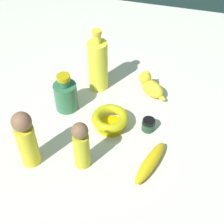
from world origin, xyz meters
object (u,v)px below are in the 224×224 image
bowl (110,119)px  bottle_short (66,95)px  cat_figurine (151,86)px  person_figure_adult (26,139)px  person_figure_child (81,145)px  nail_polish_jar (148,125)px  bottle_tall (98,65)px  banana (150,163)px

bowl → bottle_short: size_ratio=0.85×
bottle_short → cat_figurine: size_ratio=1.23×
bottle_short → person_figure_adult: person_figure_adult is taller
bottle_short → cat_figurine: bearing=-60.7°
cat_figurine → bowl: bearing=154.4°
person_figure_child → bottle_short: person_figure_child is taller
nail_polish_jar → bottle_short: bottle_short is taller
person_figure_child → bottle_tall: size_ratio=0.70×
banana → cat_figurine: size_ratio=1.52×
bottle_short → bottle_tall: bottle_tall is taller
bottle_short → person_figure_adult: bearing=176.6°
nail_polish_jar → bottle_short: bearing=85.0°
person_figure_adult → nail_polish_jar: bearing=-54.2°
bottle_short → cat_figurine: (0.16, -0.29, -0.02)m
banana → bowl: 0.22m
bottle_tall → nail_polish_jar: bearing=-126.6°
person_figure_adult → bottle_short: bearing=-3.4°
nail_polish_jar → person_figure_adult: (-0.24, 0.34, 0.09)m
nail_polish_jar → person_figure_adult: size_ratio=0.22×
bowl → person_figure_adult: (-0.22, 0.20, 0.07)m
bottle_tall → person_figure_adult: 0.43m
banana → person_figure_child: size_ratio=1.04×
bowl → bottle_short: (0.05, 0.19, 0.02)m
bowl → bottle_tall: size_ratio=0.50×
person_figure_adult → banana: bearing=-77.5°
bowl → cat_figurine: cat_figurine is taller
nail_polish_jar → cat_figurine: (0.19, 0.03, 0.02)m
bowl → person_figure_adult: size_ratio=0.61×
person_figure_child → cat_figurine: size_ratio=1.47×
cat_figurine → bottle_tall: 0.22m
person_figure_child → bowl: bearing=-12.3°
bowl → bottle_short: bearing=73.8°
bowl → bottle_tall: bottle_tall is taller
cat_figurine → person_figure_child: bearing=160.2°
nail_polish_jar → cat_figurine: cat_figurine is taller
nail_polish_jar → bottle_short: (0.03, 0.32, 0.04)m
person_figure_child → person_figure_adult: 0.17m
cat_figurine → person_figure_adult: person_figure_adult is taller
bottle_short → banana: bearing=-117.6°
person_figure_child → bottle_tall: bottle_tall is taller
banana → bottle_tall: (0.34, 0.28, 0.09)m
nail_polish_jar → bottle_tall: (0.18, 0.24, 0.09)m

